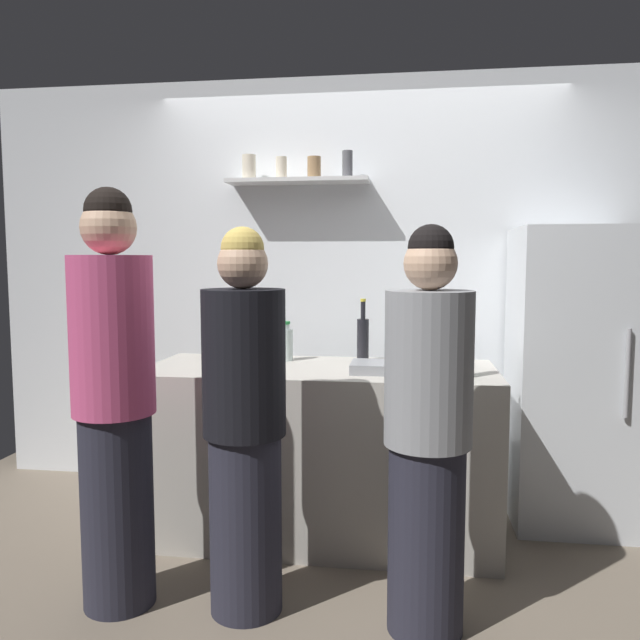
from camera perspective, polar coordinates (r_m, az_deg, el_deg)
name	(u,v)px	position (r m, az deg, el deg)	size (l,w,h in m)	color
ground_plane	(335,578)	(3.13, 1.34, -22.45)	(5.28, 5.28, 0.00)	#726656
back_wall_assembly	(358,286)	(4.01, 3.44, 3.15)	(4.80, 0.32, 2.60)	white
refrigerator	(572,376)	(3.77, 21.97, -4.77)	(0.64, 0.67, 1.65)	silver
counter	(320,451)	(3.41, 0.00, -11.84)	(1.83, 0.75, 0.90)	#B7B2A8
baking_pan	(385,367)	(3.17, 5.94, -4.31)	(0.34, 0.24, 0.05)	gray
utensil_holder	(243,359)	(3.24, -7.02, -3.50)	(0.10, 0.10, 0.22)	#B2B2B7
wine_bottle_green_glass	(465,350)	(3.08, 13.03, -2.72)	(0.07, 0.07, 0.33)	#19471E
wine_bottle_dark_glass	(363,338)	(3.50, 3.93, -1.61)	(0.07, 0.07, 0.35)	black
wine_bottle_amber_glass	(219,335)	(3.65, -9.18, -1.38)	(0.08, 0.08, 0.35)	#472814
wine_bottle_pale_glass	(228,346)	(3.37, -8.40, -2.33)	(0.07, 0.07, 0.29)	#B2BFB2
water_bottle_plastic	(286,343)	(3.51, -3.14, -2.14)	(0.08, 0.08, 0.22)	silver
person_blonde	(245,426)	(2.62, -6.88, -9.61)	(0.34, 0.34, 1.60)	#262633
person_pink_top	(114,401)	(2.76, -18.25, -7.06)	(0.34, 0.34, 1.76)	#262633
person_grey_hoodie	(428,436)	(2.50, 9.78, -10.37)	(0.34, 0.34, 1.60)	#262633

